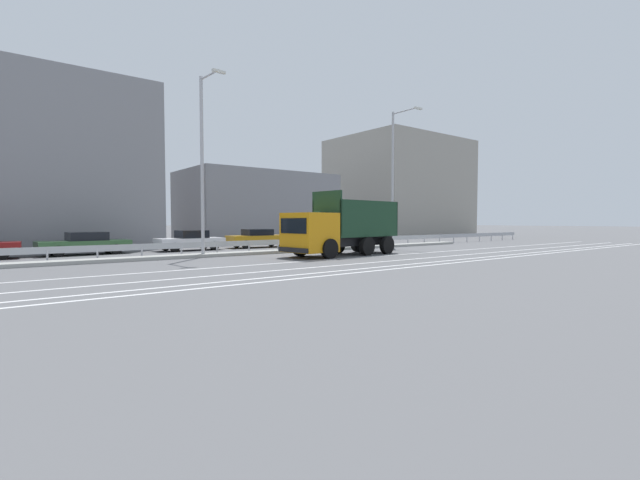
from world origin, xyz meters
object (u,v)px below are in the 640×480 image
Objects in this scene: street_lamp_2 at (394,172)px; parked_car_3 at (190,240)px; church_tower at (84,183)px; parked_car_4 at (259,238)px; dump_truck at (332,233)px; parked_car_5 at (324,236)px; parked_car_2 at (85,243)px; street_lamp_1 at (203,158)px; median_road_sign at (337,230)px.

parked_car_3 is (-13.71, 5.54, -4.94)m from street_lamp_2.
parked_car_4 is at bearing -71.66° from church_tower.
dump_truck is at bearing -0.51° from parked_car_4.
street_lamp_2 is at bearing -155.54° from parked_car_5.
parked_car_5 is (17.46, -0.29, 0.06)m from parked_car_2.
street_lamp_1 reaches higher than parked_car_4.
street_lamp_1 is (-6.04, 3.49, 4.04)m from dump_truck.
parked_car_3 is at bearing -83.81° from church_tower.
church_tower is at bearing 110.29° from median_road_sign.
parked_car_2 is at bearing 128.63° from street_lamp_1.
street_lamp_1 is 9.89m from parked_car_4.
street_lamp_1 is 2.04× the size of parked_car_4.
parked_car_4 is (0.57, 9.23, -0.58)m from dump_truck.
parked_car_4 is at bearing -9.09° from dump_truck.
dump_truck is at bearing -30.06° from street_lamp_1.
parked_car_3 is 5.21m from parked_car_4.
parked_car_2 is at bearing 89.96° from parked_car_5.
street_lamp_2 is 21.30m from parked_car_2.
street_lamp_2 is 7.77m from parked_car_5.
parked_car_3 is 0.92× the size of parked_car_4.
street_lamp_2 is at bearing 59.62° from parked_car_4.
parked_car_4 is at bearing 118.02° from median_road_sign.
parked_car_5 is at bearing -59.46° from church_tower.
parked_car_3 is at bearing 90.93° from parked_car_5.
street_lamp_1 is 29.17m from church_tower.
parked_car_3 is 24.18m from church_tower.
street_lamp_2 reaches higher than parked_car_4.
church_tower is (-16.26, 29.01, 0.34)m from street_lamp_2.
street_lamp_2 is 11.31m from parked_car_4.
dump_truck is 11.34m from parked_car_5.
church_tower is at bearing 119.27° from street_lamp_2.
dump_truck is 9.27m from parked_car_4.
parked_car_2 is 11.38m from parked_car_4.
median_road_sign is at bearing 150.82° from parked_car_5.
median_road_sign is 0.50× the size of parked_car_2.
street_lamp_2 is at bearing 0.50° from street_lamp_1.
street_lamp_2 is at bearing -73.76° from dump_truck.
median_road_sign is 15.43m from parked_car_2.
parked_car_2 is (-19.88, 5.84, -4.94)m from street_lamp_2.
parked_car_2 is 17.46m from parked_car_5.
parked_car_5 is at bearing 113.55° from street_lamp_2.
median_road_sign is 7.02m from street_lamp_2.
street_lamp_2 reaches higher than parked_car_2.
median_road_sign is 0.26× the size of street_lamp_1.
dump_truck reaches higher than parked_car_4.
dump_truck is 1.57× the size of parked_car_2.
dump_truck is 8.06m from street_lamp_1.
parked_car_3 is (1.40, 5.67, -4.63)m from street_lamp_1.
parked_car_2 is 24.04m from church_tower.
parked_car_3 is at bearing 76.18° from street_lamp_1.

